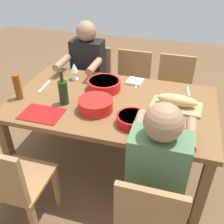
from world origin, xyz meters
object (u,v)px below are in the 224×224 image
serving_bowl_fruit (95,104)px  diner_near_right (157,171)px  diner_far_left (87,69)px  serving_bowl_salad (132,119)px  chair_near_left (13,183)px  beer_bottle (18,87)px  dining_table (112,109)px  bread_loaf (177,100)px  chair_near_right (149,218)px  napkin_stack (135,81)px  wine_glass (74,68)px  cutting_board (176,106)px  serving_bowl_greens (104,84)px  chair_far_right (173,90)px  wine_bottle (63,92)px  chair_far_center (132,84)px  chair_far_left (93,79)px

serving_bowl_fruit → diner_near_right: bearing=-40.3°
diner_far_left → serving_bowl_salad: 1.15m
chair_near_left → beer_bottle: (-0.30, 0.65, 0.37)m
dining_table → diner_near_right: size_ratio=1.43×
diner_far_left → bread_loaf: diner_far_left is taller
chair_near_right → napkin_stack: chair_near_right is taller
serving_bowl_salad → wine_glass: wine_glass is taller
chair_near_right → cutting_board: bearing=86.4°
diner_far_left → cutting_board: size_ratio=3.00×
diner_near_right → napkin_stack: bearing=109.2°
serving_bowl_greens → serving_bowl_salad: bearing=-51.0°
diner_near_right → serving_bowl_greens: bearing=126.2°
diner_near_right → chair_far_right: diner_near_right is taller
chair_far_right → chair_near_right: bearing=-90.0°
serving_bowl_salad → wine_bottle: wine_bottle is taller
serving_bowl_fruit → chair_near_left: bearing=-120.2°
diner_far_left → serving_bowl_fruit: size_ratio=4.33×
chair_far_center → serving_bowl_fruit: bearing=-95.1°
serving_bowl_fruit → wine_bottle: 0.29m
chair_far_right → serving_bowl_greens: (-0.60, -0.65, 0.31)m
chair_far_left → chair_near_left: (0.00, -1.65, 0.00)m
beer_bottle → chair_far_center: bearing=52.2°
chair_far_right → bread_loaf: bearing=-85.9°
diner_far_left → wine_glass: (0.01, -0.35, 0.16)m
serving_bowl_fruit → cutting_board: serving_bowl_fruit is taller
serving_bowl_salad → cutting_board: 0.44m
dining_table → bread_loaf: 0.55m
dining_table → wine_bottle: bearing=-159.1°
chair_far_right → serving_bowl_fruit: 1.18m
chair_far_center → dining_table: bearing=-90.0°
chair_far_center → bread_loaf: (0.53, -0.77, 0.32)m
chair_far_center → wine_glass: bearing=-130.8°
chair_far_right → diner_far_left: bearing=-169.0°
chair_near_right → serving_bowl_greens: 1.21m
chair_near_right → chair_far_right: size_ratio=1.00×
serving_bowl_fruit → wine_glass: bearing=129.1°
beer_bottle → chair_near_right: bearing=-27.6°
diner_far_left → serving_bowl_greens: diner_far_left is taller
cutting_board → bread_loaf: 0.06m
serving_bowl_salad → serving_bowl_greens: (-0.36, 0.44, 0.01)m
chair_far_left → chair_near_right: 1.90m
serving_bowl_salad → cutting_board: size_ratio=0.59×
beer_bottle → napkin_stack: 1.05m
chair_far_right → wine_glass: (-0.93, -0.53, 0.37)m
chair_near_left → bread_loaf: size_ratio=2.66×
chair_near_right → diner_near_right: bearing=90.0°
serving_bowl_greens → diner_near_right: bearing=-53.8°
serving_bowl_salad → napkin_stack: size_ratio=1.67×
diner_near_right → serving_bowl_greens: diner_near_right is taller
wine_bottle → beer_bottle: (-0.40, -0.03, 0.00)m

